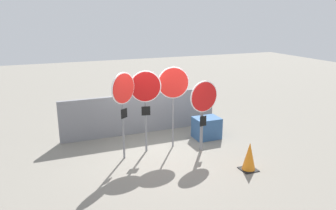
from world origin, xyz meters
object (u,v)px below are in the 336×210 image
stop_sign_2 (173,86)px  stop_sign_3 (203,104)px  stop_sign_1 (146,93)px  storage_crate (207,128)px  traffic_cone_0 (249,156)px  stop_sign_0 (123,95)px

stop_sign_2 → stop_sign_3: (0.66, -0.59, -0.43)m
stop_sign_1 → storage_crate: size_ratio=2.97×
traffic_cone_0 → stop_sign_3: bearing=109.6°
stop_sign_3 → storage_crate: bearing=46.9°
stop_sign_3 → storage_crate: 1.53m
stop_sign_1 → storage_crate: (2.13, 0.32, -1.41)m
stop_sign_1 → stop_sign_3: stop_sign_1 is taller
stop_sign_3 → storage_crate: size_ratio=2.60×
stop_sign_2 → stop_sign_3: 0.98m
stop_sign_0 → stop_sign_2: 1.56m
stop_sign_0 → stop_sign_1: stop_sign_0 is taller
stop_sign_1 → storage_crate: 2.58m
stop_sign_0 → stop_sign_3: (2.20, -0.33, -0.38)m
stop_sign_0 → traffic_cone_0: bearing=-66.2°
stop_sign_0 → storage_crate: (2.82, 0.55, -1.47)m
stop_sign_2 → traffic_cone_0: stop_sign_2 is taller
stop_sign_0 → stop_sign_1: bearing=-13.8°
stop_sign_3 → traffic_cone_0: size_ratio=2.80×
stop_sign_0 → traffic_cone_0: size_ratio=3.24×
stop_sign_2 → stop_sign_0: bearing=-157.6°
traffic_cone_0 → storage_crate: size_ratio=0.93×
stop_sign_1 → stop_sign_3: bearing=-10.0°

